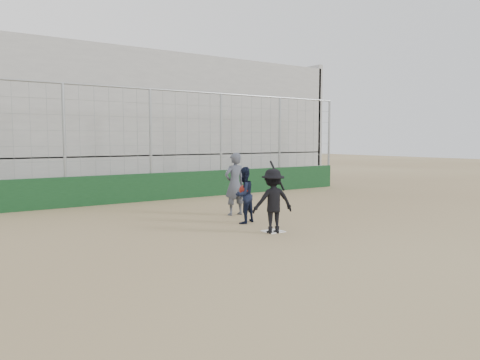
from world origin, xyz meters
TOP-DOWN VIEW (x-y plane):
  - ground at (0.00, 0.00)m, footprint 90.00×90.00m
  - home_plate at (0.00, 0.00)m, footprint 0.44×0.44m
  - backstop at (0.00, 7.00)m, footprint 18.10×0.25m
  - bleachers at (0.00, 11.95)m, footprint 20.25×6.70m
  - batter_at_plate at (-0.10, -0.09)m, footprint 1.11×0.85m
  - catcher_crouched at (0.09, 1.33)m, footprint 0.88×0.79m
  - umpire at (0.64, 2.59)m, footprint 0.67×0.44m

SIDE VIEW (x-z plane):
  - ground at x=0.00m, z-range 0.00..0.00m
  - home_plate at x=0.00m, z-range 0.00..0.02m
  - catcher_crouched at x=0.09m, z-range 0.00..1.02m
  - batter_at_plate at x=-0.10m, z-range -0.09..1.62m
  - umpire at x=0.64m, z-range 0.00..1.65m
  - backstop at x=0.00m, z-range -1.06..2.98m
  - bleachers at x=0.00m, z-range -0.57..6.41m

